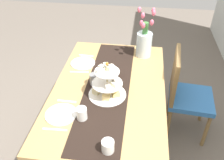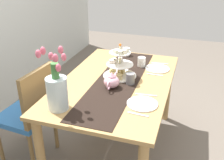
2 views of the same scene
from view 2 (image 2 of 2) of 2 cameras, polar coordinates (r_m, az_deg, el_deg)
The scene contains 16 objects.
ground_plane at distance 2.72m, azimuth 0.86°, elevation -14.42°, with size 8.00×8.00×0.00m, color #6B6056.
dining_table at distance 2.36m, azimuth 0.96°, elevation -2.52°, with size 1.50×0.92×0.75m.
chair_left at distance 2.45m, azimuth -17.12°, elevation -6.33°, with size 0.45×0.45×0.91m.
table_runner at distance 2.31m, azimuth 1.27°, elevation -0.12°, with size 1.45×0.36×0.00m, color black.
tiered_cake_stand at distance 2.36m, azimuth 1.65°, elevation 2.98°, with size 0.30×0.30×0.30m.
teapot at distance 2.17m, azimuth -0.09°, elevation -0.25°, with size 0.24×0.13×0.14m.
tulip_vase at distance 1.88m, azimuth -11.78°, elevation -2.01°, with size 0.23×0.17×0.46m.
cream_jug at distance 2.88m, azimuth 3.06°, elevation 6.07°, with size 0.08×0.08×0.09m, color white.
dinner_plate_left at distance 1.97m, azimuth 6.55°, elevation -5.12°, with size 0.23×0.23×0.01m, color white.
fork_left at distance 1.85m, azimuth 5.60°, elevation -7.37°, with size 0.02×0.15×0.01m, color silver.
knife_left at distance 2.09m, azimuth 7.37°, elevation -3.22°, with size 0.01×0.17×0.01m, color silver.
dinner_plate_right at distance 2.58m, azimuth 9.74°, elevation 2.44°, with size 0.23×0.23×0.01m, color white.
fork_right at distance 2.45m, azimuth 9.20°, elevation 1.13°, with size 0.02×0.15×0.01m, color silver.
knife_right at distance 2.71m, azimuth 10.22°, elevation 3.55°, with size 0.01×0.17×0.01m, color silver.
mug_grey at distance 2.23m, azimuth 3.96°, elevation 0.32°, with size 0.08×0.08×0.10m, color slate.
mug_white_text at distance 2.60m, azimuth 6.38°, elevation 3.88°, with size 0.08×0.08×0.10m, color white.
Camera 2 is at (-1.99, -0.60, 1.75)m, focal length 42.47 mm.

